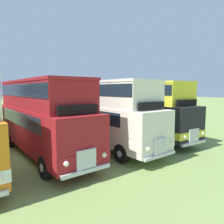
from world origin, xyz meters
The scene contains 4 objects.
ground_plane centered at (0.00, 0.00, 0.00)m, with size 200.00×200.00×0.00m, color #7A934C.
bus_fourth_in_row centered at (1.99, 0.18, 2.47)m, with size 3.06×10.21×4.49m.
bus_fifth_in_row centered at (5.99, -0.20, 2.47)m, with size 3.06×10.17×4.49m.
bus_sixth_in_row centered at (10.00, 0.42, 2.47)m, with size 2.80×10.35×4.49m.
Camera 1 is at (-1.62, -12.37, 3.95)m, focal length 33.49 mm.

